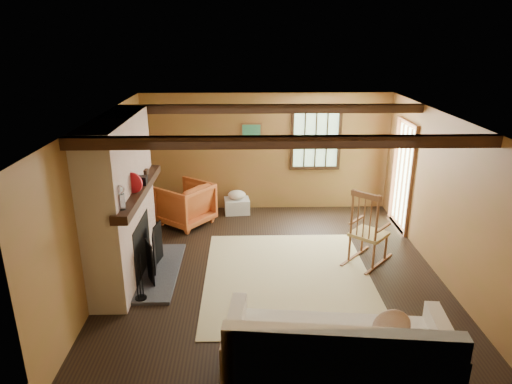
{
  "coord_description": "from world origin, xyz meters",
  "views": [
    {
      "loc": [
        -0.43,
        -6.27,
        3.51
      ],
      "look_at": [
        -0.27,
        0.4,
        1.17
      ],
      "focal_mm": 32.0,
      "sensor_mm": 36.0,
      "label": 1
    }
  ],
  "objects_px": {
    "fireplace": "(123,206)",
    "sofa": "(337,358)",
    "rocking_chair": "(368,232)",
    "armchair": "(185,204)",
    "laundry_basket": "(237,206)"
  },
  "relations": [
    {
      "from": "fireplace",
      "to": "sofa",
      "type": "height_order",
      "value": "fireplace"
    },
    {
      "from": "rocking_chair",
      "to": "armchair",
      "type": "xyz_separation_m",
      "value": [
        -3.09,
        1.65,
        -0.12
      ]
    },
    {
      "from": "rocking_chair",
      "to": "armchair",
      "type": "height_order",
      "value": "rocking_chair"
    },
    {
      "from": "fireplace",
      "to": "armchair",
      "type": "distance_m",
      "value": 2.14
    },
    {
      "from": "armchair",
      "to": "fireplace",
      "type": "bearing_deg",
      "value": 19.1
    },
    {
      "from": "fireplace",
      "to": "armchair",
      "type": "xyz_separation_m",
      "value": [
        0.64,
        1.92,
        -0.7
      ]
    },
    {
      "from": "rocking_chair",
      "to": "sofa",
      "type": "bearing_deg",
      "value": 111.88
    },
    {
      "from": "laundry_basket",
      "to": "sofa",
      "type": "bearing_deg",
      "value": -77.14
    },
    {
      "from": "fireplace",
      "to": "armchair",
      "type": "bearing_deg",
      "value": 71.57
    },
    {
      "from": "sofa",
      "to": "armchair",
      "type": "xyz_separation_m",
      "value": [
        -2.09,
        4.33,
        0.08
      ]
    },
    {
      "from": "rocking_chair",
      "to": "laundry_basket",
      "type": "relative_size",
      "value": 2.49
    },
    {
      "from": "fireplace",
      "to": "rocking_chair",
      "type": "distance_m",
      "value": 3.78
    },
    {
      "from": "rocking_chair",
      "to": "laundry_basket",
      "type": "bearing_deg",
      "value": -3.93
    },
    {
      "from": "fireplace",
      "to": "laundry_basket",
      "type": "distance_m",
      "value": 3.1
    },
    {
      "from": "sofa",
      "to": "laundry_basket",
      "type": "xyz_separation_m",
      "value": [
        -1.11,
        4.87,
        -0.18
      ]
    }
  ]
}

